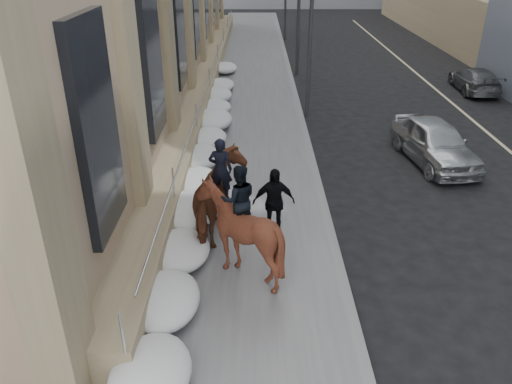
# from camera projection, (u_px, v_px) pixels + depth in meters

# --- Properties ---
(ground) EXTENTS (140.00, 140.00, 0.00)m
(ground) POSITION_uv_depth(u_px,v_px,m) (233.00, 316.00, 11.01)
(ground) COLOR black
(ground) RESTS_ON ground
(sidewalk) EXTENTS (5.00, 80.00, 0.12)m
(sidewalk) POSITION_uv_depth(u_px,v_px,m) (243.00, 146.00, 19.90)
(sidewalk) COLOR #545457
(sidewalk) RESTS_ON ground
(curb) EXTENTS (0.24, 80.00, 0.12)m
(curb) POSITION_uv_depth(u_px,v_px,m) (309.00, 146.00, 19.90)
(curb) COLOR slate
(curb) RESTS_ON ground
(lane_line) EXTENTS (0.15, 70.00, 0.01)m
(lane_line) POSITION_uv_depth(u_px,v_px,m) (505.00, 147.00, 19.93)
(lane_line) COLOR #BFB78C
(lane_line) RESTS_ON ground
(streetlight_mid) EXTENTS (1.71, 0.24, 8.00)m
(streetlight_mid) POSITION_uv_depth(u_px,v_px,m) (308.00, 14.00, 21.42)
(streetlight_mid) COLOR #2D2D30
(streetlight_mid) RESTS_ON ground
(traffic_signal) EXTENTS (4.10, 0.22, 6.00)m
(traffic_signal) POSITION_uv_depth(u_px,v_px,m) (283.00, 6.00, 28.81)
(traffic_signal) COLOR #2D2D30
(traffic_signal) RESTS_ON ground
(snow_bank) EXTENTS (1.70, 18.10, 0.76)m
(snow_bank) POSITION_uv_depth(u_px,v_px,m) (202.00, 155.00, 18.03)
(snow_bank) COLOR silver
(snow_bank) RESTS_ON sidewalk
(mounted_horse_left) EXTENTS (1.49, 2.78, 2.78)m
(mounted_horse_left) POSITION_uv_depth(u_px,v_px,m) (220.00, 197.00, 13.33)
(mounted_horse_left) COLOR #482515
(mounted_horse_left) RESTS_ON sidewalk
(mounted_horse_right) EXTENTS (2.16, 2.35, 2.80)m
(mounted_horse_right) POSITION_uv_depth(u_px,v_px,m) (239.00, 229.00, 11.76)
(mounted_horse_right) COLOR #4A2215
(mounted_horse_right) RESTS_ON sidewalk
(pedestrian) EXTENTS (1.21, 0.62, 1.98)m
(pedestrian) POSITION_uv_depth(u_px,v_px,m) (274.00, 202.00, 13.44)
(pedestrian) COLOR black
(pedestrian) RESTS_ON sidewalk
(car_silver) EXTENTS (2.52, 4.89, 1.59)m
(car_silver) POSITION_uv_depth(u_px,v_px,m) (435.00, 142.00, 18.29)
(car_silver) COLOR #B7BBC0
(car_silver) RESTS_ON ground
(car_grey) EXTENTS (2.11, 4.57, 1.29)m
(car_grey) POSITION_uv_depth(u_px,v_px,m) (475.00, 80.00, 27.01)
(car_grey) COLOR #54585B
(car_grey) RESTS_ON ground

